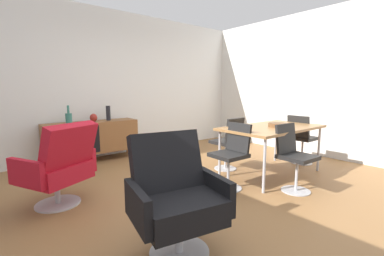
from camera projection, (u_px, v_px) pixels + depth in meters
name	position (u px, v px, depth m)	size (l,w,h in m)	color
ground_plane	(190.00, 193.00, 3.30)	(8.32, 8.32, 0.00)	olive
wall_back	(106.00, 84.00, 5.08)	(6.80, 0.12, 2.80)	silver
wall_right	(317.00, 84.00, 5.09)	(0.12, 5.60, 2.80)	silver
sideboard	(92.00, 137.00, 4.73)	(1.60, 0.45, 0.72)	brown
vase_cobalt	(94.00, 118.00, 4.71)	(0.13, 0.13, 0.14)	maroon
vase_sculptural_dark	(69.00, 118.00, 4.44)	(0.10, 0.10, 0.31)	#337266
vase_ceramic_small	(108.00, 113.00, 4.87)	(0.08, 0.08, 0.27)	black
dining_table	(272.00, 129.00, 3.95)	(1.60, 0.90, 0.74)	olive
wooden_bowl_on_table	(277.00, 125.00, 3.89)	(0.26, 0.26, 0.06)	brown
dining_chair_near_window	(232.00, 153.00, 3.43)	(0.43, 0.41, 0.86)	black
dining_chair_front_left	(293.00, 155.00, 3.34)	(0.42, 0.44, 0.86)	black
dining_chair_back_left	(229.00, 141.00, 4.19)	(0.41, 0.44, 0.86)	black
dining_chair_far_end	(301.00, 137.00, 4.54)	(0.43, 0.40, 0.86)	black
lounge_chair_red	(59.00, 165.00, 2.88)	(0.87, 0.85, 0.95)	red
armchair_black_shell	(175.00, 194.00, 2.09)	(0.80, 0.76, 0.95)	black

